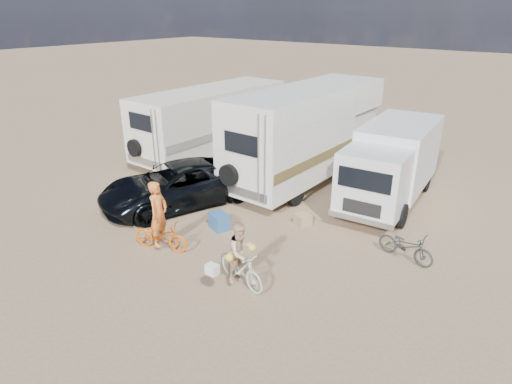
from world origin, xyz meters
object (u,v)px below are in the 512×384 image
Objects in this scene: box_truck at (391,166)px; rider_woman at (241,258)px; crate at (303,219)px; dark_suv at (176,185)px; cooler at (219,221)px; bike_woman at (241,268)px; bike_parked at (406,246)px; rv_left at (211,123)px; rider_man at (159,219)px; rv_main at (306,135)px; bike_man at (161,236)px.

rider_woman is (-0.87, -7.05, -0.58)m from box_truck.
rider_woman is at bearing -81.74° from crate.
cooler is at bearing 8.08° from dark_suv.
bike_woman is 4.58m from bike_parked.
rider_man is (4.80, -7.25, -0.58)m from rv_left.
rv_main is at bearing 84.61° from dark_suv.
box_truck is at bearing 76.07° from cooler.
rv_main reaches higher than bike_woman.
box_truck is at bearing 5.05° from bike_woman.
dark_suv reaches higher than bike_woman.
crate is (2.10, -3.46, -1.63)m from rv_main.
bike_man reaches higher than cooler.
bike_man is (4.80, -7.25, -1.09)m from rv_left.
bike_parked is at bearing -25.24° from rider_woman.
rv_left is 8.08m from crate.
rider_man is 3.03× the size of cooler.
box_truck is 3.05× the size of rider_man.
dark_suv is 3.20× the size of bike_man.
rider_woman is (0.00, 0.00, 0.28)m from bike_woman.
bike_woman is at bearing 0.00° from rider_woman.
dark_suv is at bearing 76.08° from rider_woman.
crate is (-3.32, 0.07, -0.25)m from bike_parked.
bike_parked is (7.63, 1.28, -0.31)m from dark_suv.
bike_woman is (7.71, -7.19, -1.04)m from rv_left.
rider_man reaches higher than dark_suv.
dark_suv is at bearing 108.59° from bike_parked.
rv_left is 1.34× the size of box_truck.
bike_man is 0.87× the size of rider_man.
bike_man is 2.93m from rider_woman.
cooler is (0.46, 1.94, -0.18)m from bike_man.
cooler is at bearing -136.13° from crate.
rv_left is 8.57m from box_truck.
bike_man is at bearing -124.18° from box_truck.
rv_main is 7.29m from rider_man.
cooler is (0.20, -5.29, -1.56)m from rv_main.
crate is at bearing -58.27° from rv_main.
rider_woman is at bearing 151.75° from bike_parked.
rv_left is at bearing 172.83° from box_truck.
rv_main reaches higher than rv_left.
rv_main reaches higher than bike_parked.
bike_man is (-0.27, -7.23, -1.37)m from rv_main.
box_truck is (8.57, -0.14, -0.18)m from rv_left.
cooler is at bearing 117.68° from bike_parked.
rv_main is 5.07m from rv_left.
box_truck is 3.80× the size of rider_woman.
rider_woman is at bearing -18.95° from cooler.
rider_woman reaches higher than bike_parked.
box_truck is at bearing 5.05° from rider_woman.
rv_main is 7.72m from rider_woman.
rv_left is 4.79× the size of bike_parked.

